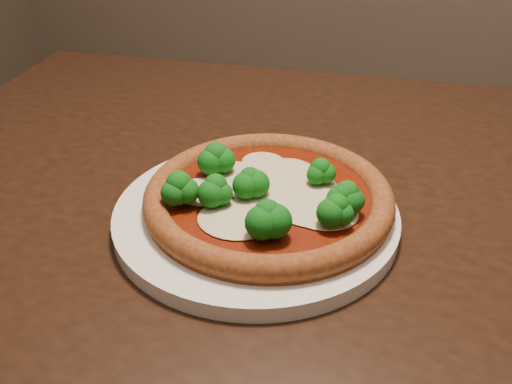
% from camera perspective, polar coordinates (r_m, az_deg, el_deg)
% --- Properties ---
extents(dining_table, '(1.22, 0.98, 0.75)m').
position_cam_1_polar(dining_table, '(0.74, 4.19, -6.92)').
color(dining_table, black).
rests_on(dining_table, floor).
extents(plate, '(0.32, 0.32, 0.02)m').
position_cam_1_polar(plate, '(0.64, -0.00, -2.35)').
color(plate, silver).
rests_on(plate, dining_table).
extents(pizza, '(0.28, 0.28, 0.06)m').
position_cam_1_polar(pizza, '(0.63, 1.29, -0.34)').
color(pizza, brown).
rests_on(pizza, plate).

